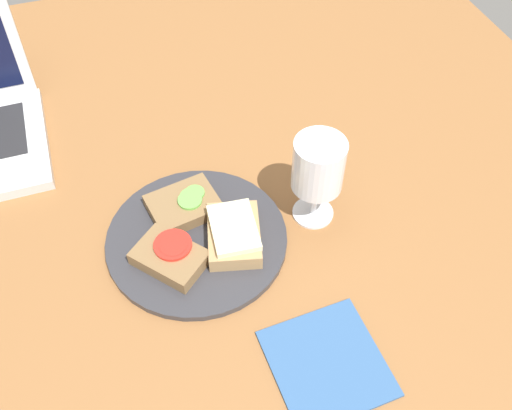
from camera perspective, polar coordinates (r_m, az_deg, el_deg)
The scene contains 7 objects.
wooden_table at distance 84.52cm, azimuth -5.24°, elevation -2.70°, with size 140.00×140.00×3.00cm, color brown.
plate at distance 81.33cm, azimuth -5.94°, elevation -3.39°, with size 25.63×25.63×1.05cm, color #333338.
sandwich_with_cucumber at distance 83.39cm, azimuth -7.18°, elevation 0.03°, with size 10.92×9.20×2.35cm.
sandwich_with_tomato at distance 77.89cm, azimuth -8.57°, elevation -5.06°, with size 10.95×11.29×2.68cm.
sandwich_with_cheese at distance 78.87cm, azimuth -2.22°, elevation -2.86°, with size 9.41×11.57×3.41cm.
wine_glass at distance 77.64cm, azimuth 6.22°, elevation 3.59°, with size 7.17×7.17×14.25cm.
napkin at distance 72.34cm, azimuth 7.11°, elevation -15.41°, with size 13.32×13.92×0.40cm, color #33598C.
Camera 1 is at (-8.87, -50.46, 68.73)cm, focal length 40.00 mm.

